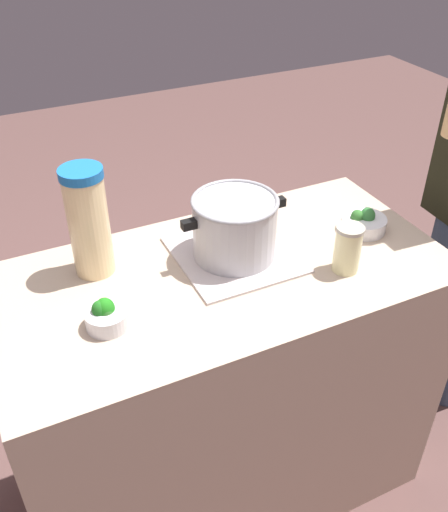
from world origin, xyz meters
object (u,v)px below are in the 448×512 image
at_px(broccoli_bowl_front, 363,222).
at_px(lemonade_pitcher, 89,222).
at_px(cooking_pot, 235,226).
at_px(broccoli_bowl_center, 106,315).
at_px(mason_jar, 348,249).

bearing_deg(broccoli_bowl_front, lemonade_pitcher, 169.15).
bearing_deg(cooking_pot, broccoli_bowl_center, -162.52).
xyz_separation_m(cooking_pot, broccoli_bowl_center, (-0.40, -0.13, -0.07)).
distance_m(lemonade_pitcher, mason_jar, 0.68).
distance_m(lemonade_pitcher, broccoli_bowl_center, 0.26).
bearing_deg(lemonade_pitcher, cooking_pot, -15.70).
xyz_separation_m(mason_jar, broccoli_bowl_front, (0.17, 0.14, -0.04)).
relative_size(lemonade_pitcher, mason_jar, 2.24).
xyz_separation_m(cooking_pot, broccoli_bowl_front, (0.41, -0.05, -0.07)).
height_order(cooking_pot, mason_jar, cooking_pot).
bearing_deg(broccoli_bowl_front, mason_jar, -139.46).
bearing_deg(broccoli_bowl_center, broccoli_bowl_front, 5.76).
height_order(lemonade_pitcher, mason_jar, lemonade_pitcher).
bearing_deg(mason_jar, broccoli_bowl_center, 174.67).
height_order(cooking_pot, broccoli_bowl_front, cooking_pot).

